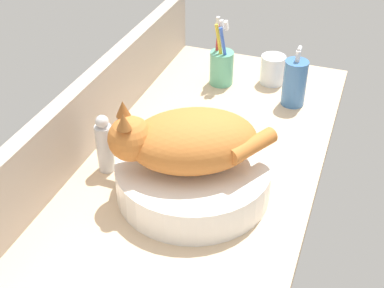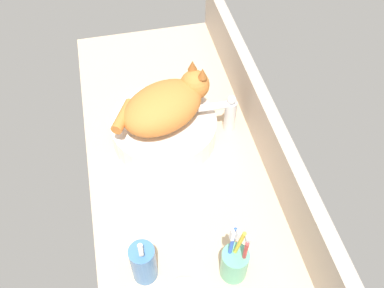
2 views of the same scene
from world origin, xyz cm
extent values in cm
cube|color=#D1B28E|center=(0.00, 0.00, -2.00)|extent=(119.89, 53.37, 4.00)
cube|color=#AD9E8E|center=(0.00, 24.88, 8.27)|extent=(119.89, 3.60, 16.53)
cylinder|color=white|center=(-5.19, -2.94, 3.63)|extent=(31.21, 31.21, 7.27)
ellipsoid|color=#CC7533|center=(-5.19, -2.94, 12.77)|extent=(26.60, 30.02, 11.00)
sphere|color=#CC7533|center=(-10.65, 7.61, 14.27)|extent=(8.80, 8.80, 8.80)
cone|color=#995726|center=(-13.07, 7.48, 19.67)|extent=(2.80, 2.80, 3.20)
cone|color=#995726|center=(-9.16, 9.51, 19.67)|extent=(2.80, 2.80, 3.20)
cylinder|color=#CC7533|center=(-3.70, -14.13, 13.27)|extent=(11.21, 8.02, 3.20)
cylinder|color=silver|center=(-4.44, 17.17, 5.50)|extent=(3.60, 3.60, 11.00)
cylinder|color=silver|center=(-4.63, 12.17, 10.40)|extent=(2.57, 10.08, 2.20)
sphere|color=silver|center=(-4.44, 17.17, 12.20)|extent=(2.80, 2.80, 2.80)
cylinder|color=#3F72B2|center=(36.59, -15.19, 6.02)|extent=(5.98, 5.98, 12.05)
cylinder|color=silver|center=(36.59, -15.19, 13.45)|extent=(1.20, 1.20, 2.80)
cylinder|color=silver|center=(37.79, -15.19, 14.85)|extent=(2.20, 1.00, 1.00)
cylinder|color=#5BB28E|center=(40.81, 5.44, 4.63)|extent=(6.43, 6.43, 9.27)
cylinder|color=blue|center=(39.82, 4.25, 8.90)|extent=(3.72, 3.25, 16.87)
cube|color=white|center=(39.82, 4.25, 17.40)|extent=(1.60, 1.12, 2.65)
cylinder|color=yellow|center=(39.89, 5.43, 8.90)|extent=(0.94, 3.99, 16.88)
cube|color=white|center=(39.89, 5.43, 17.40)|extent=(1.21, 1.23, 2.51)
cylinder|color=#D13838|center=(41.56, 7.13, 8.90)|extent=(2.48, 1.60, 17.03)
cube|color=white|center=(41.56, 7.13, 17.40)|extent=(1.42, 0.90, 2.53)
cylinder|color=white|center=(45.84, -7.61, 3.96)|extent=(6.66, 6.66, 7.92)
cylinder|color=silver|center=(45.84, -7.61, 2.14)|extent=(5.86, 5.86, 4.27)
camera|label=1|loc=(-84.29, -31.33, 71.56)|focal=50.00mm
camera|label=2|loc=(79.51, -13.34, 99.24)|focal=40.00mm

